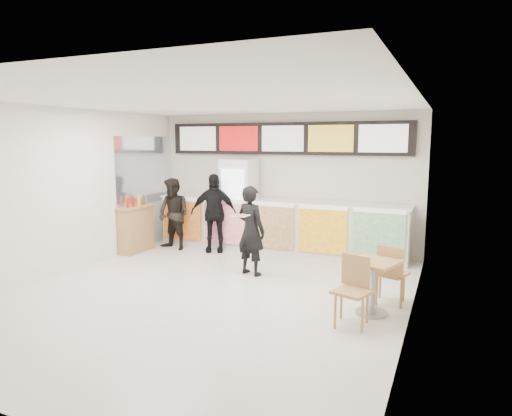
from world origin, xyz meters
The scene contains 15 objects.
floor centered at (0.00, 0.00, 0.00)m, with size 7.00×7.00×0.00m, color beige.
ceiling centered at (0.00, 0.00, 3.00)m, with size 7.00×7.00×0.00m, color white.
wall_back centered at (0.00, 3.50, 1.50)m, with size 6.00×6.00×0.00m, color silver.
wall_left centered at (-3.00, 0.00, 1.50)m, with size 7.00×7.00×0.00m, color silver.
wall_right centered at (3.00, 0.00, 1.50)m, with size 7.00×7.00×0.00m, color silver.
service_counter centered at (0.00, 3.09, 0.57)m, with size 5.56×0.77×1.14m.
menu_board centered at (0.00, 3.41, 2.45)m, with size 5.50×0.14×0.70m.
drinks_fridge centered at (-0.93, 3.11, 1.00)m, with size 0.70×0.67×2.00m.
mirror_panel centered at (-2.99, 2.45, 1.75)m, with size 0.01×2.00×1.50m, color #B2B7BF.
customer_main centered at (0.17, 1.28, 0.81)m, with size 0.59×0.39×1.62m, color black.
customer_left centered at (-2.19, 2.37, 0.79)m, with size 0.77×0.60×1.59m, color black.
customer_mid centered at (-1.28, 2.55, 0.85)m, with size 1.00×0.42×1.70m, color black.
pizza_slice centered at (0.17, 0.83, 1.16)m, with size 0.36×0.36×0.02m.
cafe_table centered at (2.50, 0.22, 0.53)m, with size 0.90×1.61×0.91m.
condiment_ledge centered at (-2.82, 1.85, 0.51)m, with size 0.36×0.90×1.19m.
Camera 1 is at (3.43, -6.05, 2.42)m, focal length 32.00 mm.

